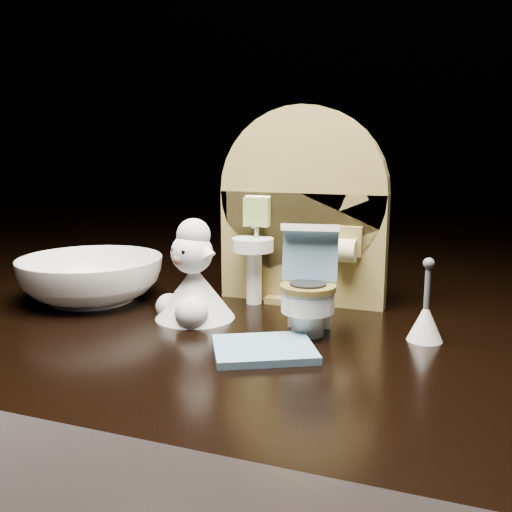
{
  "coord_description": "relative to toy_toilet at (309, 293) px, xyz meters",
  "views": [
    {
      "loc": [
        0.12,
        -0.36,
        0.12
      ],
      "look_at": [
        -0.02,
        0.01,
        0.05
      ],
      "focal_mm": 40.0,
      "sensor_mm": 36.0,
      "label": 1
    }
  ],
  "objects": [
    {
      "name": "toilet_brush",
      "position": [
        0.07,
        0.01,
        -0.01
      ],
      "size": [
        0.02,
        0.02,
        0.05
      ],
      "color": "white",
      "rests_on": "ground"
    },
    {
      "name": "plush_lamb",
      "position": [
        -0.08,
        -0.0,
        -0.0
      ],
      "size": [
        0.06,
        0.06,
        0.07
      ],
      "rotation": [
        0.0,
        0.0,
        -0.37
      ],
      "color": "silver",
      "rests_on": "ground"
    },
    {
      "name": "bath_mat",
      "position": [
        -0.01,
        -0.05,
        -0.02
      ],
      "size": [
        0.07,
        0.07,
        0.0
      ],
      "primitive_type": "cube",
      "rotation": [
        0.0,
        0.0,
        0.49
      ],
      "color": "slate",
      "rests_on": "ground"
    },
    {
      "name": "toy_toilet",
      "position": [
        0.0,
        0.0,
        0.0
      ],
      "size": [
        0.04,
        0.05,
        0.07
      ],
      "rotation": [
        0.0,
        0.0,
        0.18
      ],
      "color": "white",
      "rests_on": "ground"
    },
    {
      "name": "ceramic_bowl",
      "position": [
        -0.18,
        0.01,
        -0.01
      ],
      "size": [
        0.12,
        0.12,
        0.04
      ],
      "primitive_type": "imported",
      "rotation": [
        0.0,
        0.0,
        -0.04
      ],
      "color": "white",
      "rests_on": "ground"
    },
    {
      "name": "backdrop_panel",
      "position": [
        -0.03,
        0.07,
        0.04
      ],
      "size": [
        0.13,
        0.05,
        0.15
      ],
      "color": "olive",
      "rests_on": "ground"
    }
  ]
}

